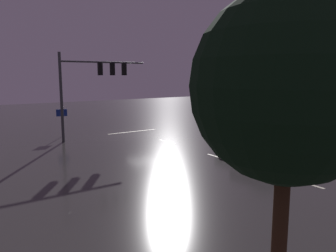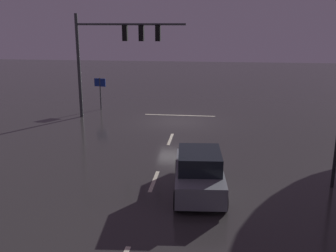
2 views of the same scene
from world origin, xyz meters
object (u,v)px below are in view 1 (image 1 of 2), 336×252
object	(u,v)px
traffic_signal_assembly	(93,78)
route_sign	(62,116)
tree_left_far	(270,84)
tree_right_near	(288,87)
car_approaching	(249,144)
street_lamp_left_kerb	(288,103)

from	to	relation	value
traffic_signal_assembly	route_sign	bearing A→B (deg)	-51.70
traffic_signal_assembly	tree_left_far	size ratio (longest dim) A/B	1.10
route_sign	tree_left_far	size ratio (longest dim) A/B	0.36
traffic_signal_assembly	tree_right_near	world-z (taller)	tree_right_near
traffic_signal_assembly	tree_right_near	size ratio (longest dim) A/B	1.03
traffic_signal_assembly	tree_right_near	distance (m)	21.61
car_approaching	tree_left_far	distance (m)	12.91
car_approaching	street_lamp_left_kerb	size ratio (longest dim) A/B	1.02
route_sign	tree_left_far	bearing A→B (deg)	159.27
street_lamp_left_kerb	car_approaching	bearing A→B (deg)	11.32
traffic_signal_assembly	street_lamp_left_kerb	world-z (taller)	traffic_signal_assembly
tree_right_near	tree_left_far	world-z (taller)	tree_right_near
tree_right_near	tree_left_far	size ratio (longest dim) A/B	1.06
tree_left_far	tree_right_near	bearing A→B (deg)	39.60
tree_right_near	car_approaching	bearing A→B (deg)	-135.21
route_sign	tree_right_near	world-z (taller)	tree_right_near
route_sign	tree_right_near	distance (m)	24.01
traffic_signal_assembly	route_sign	xyz separation A→B (m)	(1.93, -2.45, -3.24)
traffic_signal_assembly	car_approaching	xyz separation A→B (m)	(-6.11, 11.38, -4.17)
car_approaching	route_sign	distance (m)	16.02
route_sign	street_lamp_left_kerb	bearing A→B (deg)	136.35
street_lamp_left_kerb	tree_right_near	bearing A→B (deg)	35.61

